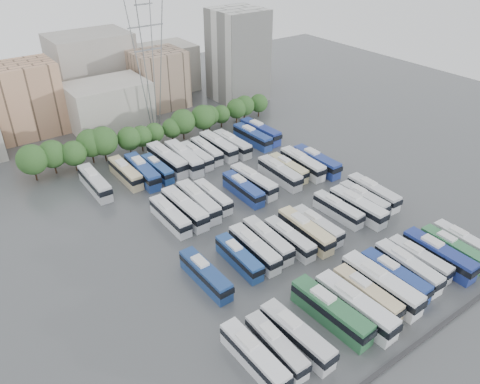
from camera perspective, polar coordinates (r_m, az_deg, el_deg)
ground at (r=86.43m, az=3.85°, el=-3.94°), size 220.00×220.00×0.00m
parapet at (r=70.63m, az=21.72°, el=-16.12°), size 56.00×0.50×0.50m
tree_line at (r=114.25m, az=-10.94°, el=7.34°), size 66.18×7.93×8.37m
city_buildings at (r=137.86m, az=-18.30°, el=12.04°), size 102.00×35.00×20.00m
apartment_tower at (r=142.21m, az=-0.26°, el=16.29°), size 14.00×14.00×26.00m
electricity_pylon at (r=118.42m, az=-11.05°, el=15.50°), size 9.00×6.91×33.83m
bus_r0_s0 at (r=62.01m, az=1.75°, el=-19.38°), size 2.78×11.70×3.65m
bus_r0_s1 at (r=63.39m, az=4.42°, el=-18.17°), size 2.61×10.90×3.40m
bus_r0_s2 at (r=64.54m, az=6.94°, el=-16.92°), size 3.23×12.16×3.78m
bus_r0_s4 at (r=67.98m, az=11.01°, el=-14.05°), size 3.54×13.33×4.14m
bus_r0_s5 at (r=69.38m, az=13.87°, el=-13.32°), size 3.37×13.38×4.17m
bus_r0_s6 at (r=71.97m, az=15.18°, el=-11.88°), size 2.63×11.60×3.63m
bus_r0_s7 at (r=73.71m, az=16.82°, el=-10.68°), size 3.17×13.48×4.21m
bus_r0_s8 at (r=76.09m, az=18.31°, el=-9.70°), size 2.67×11.84×3.71m
bus_r0_s9 at (r=78.45m, az=19.76°, el=-8.59°), size 3.15×11.98×3.72m
bus_r0_s10 at (r=80.87m, az=21.00°, el=-7.65°), size 2.50×11.06×3.46m
bus_r0_s11 at (r=82.59m, az=23.06°, el=-7.04°), size 2.87×12.61×3.95m
bus_r0_s12 at (r=85.22m, az=24.45°, el=-6.28°), size 2.80×11.33×3.53m
bus_r0_s13 at (r=87.56m, az=25.60°, el=-5.56°), size 2.82×11.09×3.45m
bus_r1_s1 at (r=72.88m, az=-4.23°, el=-9.97°), size 2.73×11.64×3.64m
bus_r1_s3 at (r=76.01m, az=-0.13°, el=-7.94°), size 2.71×10.99×3.43m
bus_r1_s4 at (r=77.61m, az=1.76°, el=-6.88°), size 2.88×11.84×3.69m
bus_r1_s5 at (r=79.57m, az=3.38°, el=-5.84°), size 3.05×11.79×3.67m
bus_r1_s6 at (r=80.36m, az=6.04°, el=-5.64°), size 2.45×11.12×3.49m
bus_r1_s7 at (r=82.22m, az=7.98°, el=-4.66°), size 3.04×12.39×3.86m
bus_r1_s8 at (r=84.18m, az=9.42°, el=-4.03°), size 2.43×10.95×3.43m
bus_r1_s10 at (r=89.26m, az=11.85°, el=-2.05°), size 2.61×11.03×3.45m
bus_r1_s11 at (r=90.48m, az=14.15°, el=-1.71°), size 2.86×12.45×3.89m
bus_r1_s12 at (r=93.43m, az=14.81°, el=-0.82°), size 2.58×11.18×3.50m
bus_r1_s13 at (r=95.83m, az=15.93°, el=-0.03°), size 3.11×12.16×3.78m
bus_r2_s2 at (r=86.29m, az=-8.52°, el=-2.87°), size 2.58×11.70×3.67m
bus_r2_s3 at (r=87.73m, az=-6.78°, el=-1.95°), size 3.04×12.98×4.06m
bus_r2_s4 at (r=89.50m, az=-5.11°, el=-1.11°), size 3.23×12.98×4.05m
bus_r2_s5 at (r=91.38m, az=-3.33°, el=-0.52°), size 2.45×10.88×3.41m
bus_r2_s7 at (r=93.53m, az=0.38°, el=0.43°), size 2.77×11.67×3.65m
bus_r2_s8 at (r=95.91m, az=1.65°, el=1.34°), size 3.19×12.51×3.90m
bus_r2_s10 at (r=99.35m, az=4.86°, el=2.36°), size 3.10×12.41×3.87m
bus_r2_s11 at (r=101.87m, az=5.89°, el=2.96°), size 2.53×11.05×3.46m
bus_r2_s12 at (r=103.52m, az=7.62°, el=3.48°), size 3.26×12.75×3.97m
bus_r2_s13 at (r=104.85m, az=9.30°, el=3.73°), size 2.86×12.84×4.02m
bus_r3_s0 at (r=99.84m, az=-17.28°, el=1.13°), size 2.87×12.68×3.97m
bus_r3_s2 at (r=102.03m, az=-13.78°, el=2.32°), size 2.79×12.18×3.81m
bus_r3_s3 at (r=101.50m, az=-11.81°, el=2.52°), size 3.41×13.32×4.15m
bus_r3_s4 at (r=102.77m, az=-10.05°, el=2.87°), size 2.57×10.95×3.42m
bus_r3_s5 at (r=105.30m, az=-8.90°, el=3.97°), size 3.35×13.72×4.28m
bus_r3_s6 at (r=105.50m, az=-6.87°, el=4.19°), size 3.60×13.83×4.30m
bus_r3_s7 at (r=107.02m, az=-5.37°, el=4.48°), size 2.60×11.34×3.55m
bus_r3_s8 at (r=109.09m, az=-4.09°, el=5.07°), size 2.81×11.24×3.50m
bus_r3_s9 at (r=110.76m, az=-2.66°, el=5.67°), size 2.82×12.65×3.96m
bus_r3_s10 at (r=111.76m, az=-0.95°, el=5.91°), size 2.99×12.30×3.84m
bus_r3_s12 at (r=115.45m, az=1.53°, el=6.78°), size 3.13×12.46×3.88m
bus_r3_s13 at (r=118.13m, az=2.51°, el=7.39°), size 3.40×12.99×4.04m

